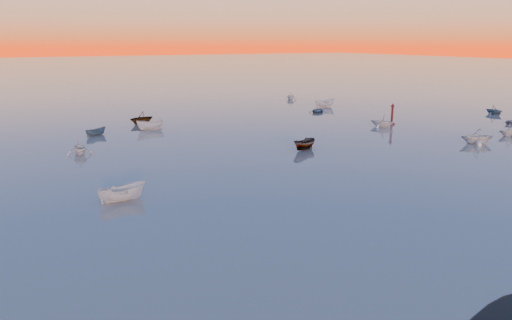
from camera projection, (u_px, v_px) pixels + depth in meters
ground at (84, 100)px, 108.47m from camera, size 600.00×600.00×0.00m
moored_fleet at (145, 136)px, 68.18m from camera, size 124.00×58.00×1.20m
boat_near_center at (122, 201)px, 40.92m from camera, size 1.88×4.06×1.38m
boat_near_right at (382, 127)px, 75.68m from camera, size 4.07×3.33×1.31m
channel_marker at (392, 116)px, 77.41m from camera, size 0.97×0.97×3.43m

